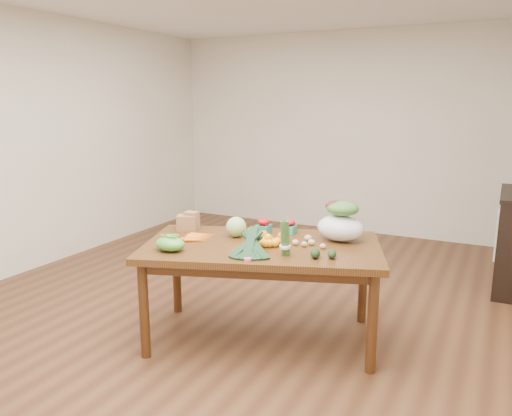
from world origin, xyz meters
The scene contains 24 objects.
floor centered at (0.00, 0.00, 0.00)m, with size 6.00×6.00×0.00m, color brown.
room_walls centered at (0.00, 0.00, 1.35)m, with size 5.02×6.02×2.70m.
dining_table centered at (0.42, -0.49, 0.38)m, with size 1.72×0.96×0.75m, color #4E2F12.
dish_towel centered at (1.96, 1.40, 0.55)m, with size 0.02×0.28×0.45m, color white.
paper_bag centered at (-0.30, -0.39, 0.82)m, with size 0.21×0.18×0.15m, color #976343, non-canonical shape.
cabbage centered at (0.15, -0.39, 0.83)m, with size 0.16×0.16×0.16m, color #B7D87D.
strawberry_basket_a centered at (0.30, -0.20, 0.80)m, with size 0.10×0.10×0.09m, color red, non-canonical shape.
strawberry_basket_b centered at (0.48, -0.10, 0.79)m, with size 0.10×0.10×0.09m, color red, non-canonical shape.
orange_a centered at (0.28, -0.36, 0.79)m, with size 0.09×0.09×0.09m, color orange.
orange_b centered at (0.38, -0.37, 0.79)m, with size 0.07×0.07×0.07m, color orange.
orange_c centered at (0.53, -0.35, 0.79)m, with size 0.07×0.07×0.07m, color orange.
mandarin_cluster centered at (0.48, -0.51, 0.80)m, with size 0.18×0.18×0.09m, color #FFA40F, non-canonical shape.
carrots centered at (-0.07, -0.58, 0.76)m, with size 0.22×0.22×0.03m, color orange, non-canonical shape.
snap_pea_bag centered at (-0.08, -0.93, 0.80)m, with size 0.22×0.17×0.10m, color #57A437.
kale_bunch centered at (0.48, -0.79, 0.83)m, with size 0.32×0.40×0.16m, color black, non-canonical shape.
asparagus_bundle centered at (0.69, -0.67, 0.88)m, with size 0.08×0.08×0.25m, color #417033, non-canonical shape.
potato_a centered at (0.66, -0.40, 0.77)m, with size 0.05×0.04×0.04m, color tan.
potato_b centered at (0.73, -0.41, 0.77)m, with size 0.05×0.04×0.04m, color tan.
potato_c centered at (0.76, -0.35, 0.77)m, with size 0.05×0.05×0.04m, color #DAB87E.
potato_d centered at (0.70, -0.26, 0.77)m, with size 0.06×0.05×0.05m, color tan.
potato_e centered at (0.86, -0.40, 0.77)m, with size 0.05×0.04×0.04m, color tan.
avocado_a centered at (0.89, -0.63, 0.78)m, with size 0.07×0.10×0.07m, color black.
avocado_b centered at (0.99, -0.58, 0.78)m, with size 0.06×0.09×0.06m, color black.
salad_bag centered at (0.91, -0.14, 0.89)m, with size 0.35×0.27×0.27m, color silver, non-canonical shape.
Camera 1 is at (1.98, -3.67, 1.79)m, focal length 35.00 mm.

